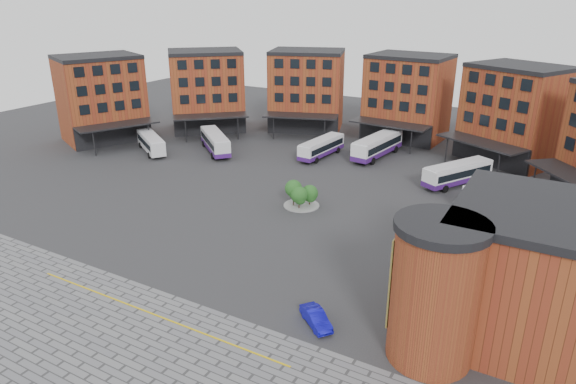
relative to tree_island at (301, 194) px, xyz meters
The scene contains 13 objects.
ground 11.95m from the tree_island, 100.22° to the right, with size 160.00×160.00×0.00m, color #28282B.
paving_zone 33.69m from the tree_island, 90.17° to the right, with size 50.00×22.00×0.02m, color slate.
yellow_line 25.70m from the tree_island, 90.22° to the right, with size 26.00×0.15×0.02m, color gold.
main_building 28.03m from the tree_island, 104.48° to the left, with size 94.14×42.48×14.60m.
east_building 30.60m from the tree_island, 28.93° to the right, with size 17.40×15.40×10.60m.
tree_island is the anchor object (origin of this frame).
bus_a 33.15m from the tree_island, 165.58° to the left, with size 9.71×7.50×2.86m.
bus_b 26.65m from the tree_island, 149.72° to the left, with size 10.21×9.33×3.17m.
bus_c 20.73m from the tree_island, 109.12° to the left, with size 3.38×10.50×2.90m.
bus_d 23.90m from the tree_island, 87.76° to the left, with size 4.35×12.35×3.41m.
bus_e 22.70m from the tree_island, 49.24° to the left, with size 7.60×10.70×3.07m.
bus_f 24.79m from the tree_island, 24.58° to the left, with size 11.04×7.25×3.12m.
blue_car 23.74m from the tree_island, 58.99° to the right, with size 1.30×3.74×1.23m, color #100EB7.
Camera 1 is at (29.08, -39.30, 24.59)m, focal length 32.00 mm.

